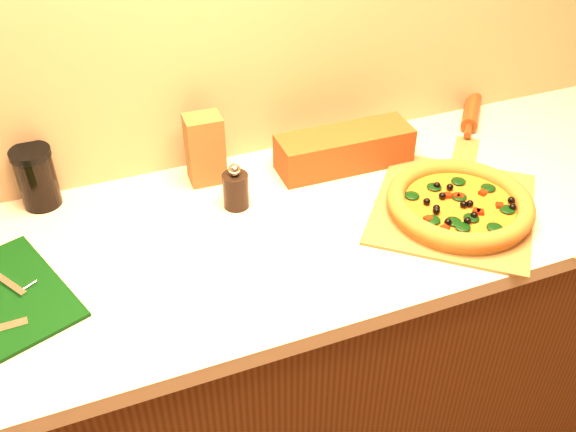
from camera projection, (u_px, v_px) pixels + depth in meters
The scene contains 10 objects.
cabinet at pixel (275, 361), 1.75m from camera, with size 2.80×0.65×0.86m, color #47230F.
countertop at pixel (273, 233), 1.48m from camera, with size 2.84×0.68×0.04m, color beige.
pizza_peel at pixel (454, 204), 1.53m from camera, with size 0.53×0.55×0.01m.
pizza at pixel (460, 204), 1.49m from camera, with size 0.34×0.34×0.05m.
cutting_board at pixel (0, 299), 1.27m from camera, with size 0.32×0.37×0.02m.
pepper_grinder at pixel (236, 189), 1.51m from camera, with size 0.06×0.06×0.12m.
rolling_pin at pixel (472, 108), 1.88m from camera, with size 0.23×0.27×0.05m.
bread_bag at pixel (344, 149), 1.65m from camera, with size 0.35×0.11×0.10m, color brown.
paper_bag at pixel (205, 149), 1.57m from camera, with size 0.09×0.07×0.18m, color brown.
dark_jar at pixel (37, 177), 1.50m from camera, with size 0.09×0.09×0.15m.
Camera 1 is at (-0.39, 0.34, 1.81)m, focal length 40.00 mm.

